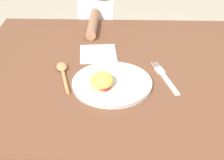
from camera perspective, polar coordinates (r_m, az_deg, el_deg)
The scene contains 6 objects.
dining_table at distance 1.24m, azimuth 4.20°, elevation -1.19°, with size 1.21×0.88×0.67m.
plate at distance 1.09m, azimuth -0.38°, elevation -0.45°, with size 0.27×0.27×0.06m.
fork at distance 1.15m, azimuth 9.10°, elevation 0.32°, with size 0.08×0.21×0.01m.
spoon at distance 1.17m, azimuth -8.37°, elevation 1.43°, with size 0.08×0.19×0.02m.
person at distance 1.74m, azimuth -2.59°, elevation 7.87°, with size 0.17×0.44×0.95m.
napkin at distance 1.29m, azimuth -2.38°, elevation 4.52°, with size 0.14×0.14×0.00m, color white.
Camera 1 is at (-0.06, -1.02, 1.29)m, focal length 53.60 mm.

